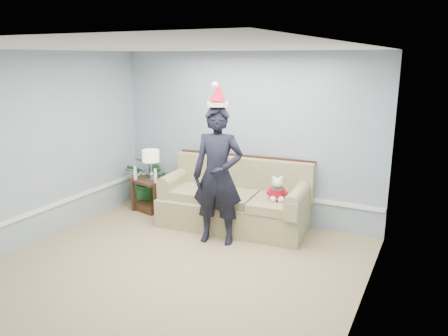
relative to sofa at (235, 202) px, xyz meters
name	(u,v)px	position (x,y,z in m)	size (l,w,h in m)	color
room_shell	(154,172)	(-0.05, -2.03, 0.97)	(4.54, 5.04, 2.74)	#9E8765
wainscot_trim	(139,202)	(-1.23, -0.85, 0.07)	(4.49, 4.99, 0.06)	white
sofa	(235,202)	(0.00, 0.00, 0.00)	(2.36, 1.17, 1.07)	brown
side_table	(151,198)	(-1.63, -0.02, -0.16)	(0.68, 0.61, 0.56)	#3C2515
table_lamp	(151,157)	(-1.58, -0.03, 0.58)	(0.29, 0.29, 0.52)	silver
candle_pair	(145,175)	(-1.62, -0.15, 0.29)	(0.48, 0.06, 0.24)	silver
houseplant	(151,180)	(-1.81, 0.25, 0.08)	(0.82, 0.71, 0.91)	#205F2A
man	(218,176)	(0.05, -0.67, 0.61)	(0.72, 0.47, 1.97)	black
santa_hat	(218,95)	(0.05, -0.66, 1.72)	(0.35, 0.38, 0.34)	white
teddy_bear	(277,192)	(0.73, -0.12, 0.32)	(0.29, 0.29, 0.37)	white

